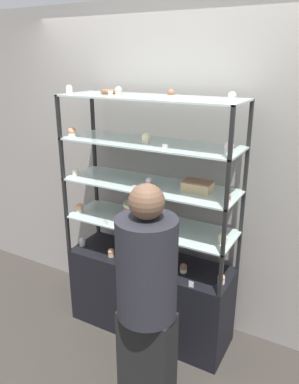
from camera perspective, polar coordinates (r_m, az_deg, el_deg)
ground_plane at (r=3.41m, az=0.00°, el=-19.94°), size 20.00×20.00×0.00m
back_wall at (r=3.08m, az=3.28°, el=3.09°), size 8.00×0.05×2.60m
display_base at (r=3.21m, az=0.00°, el=-15.35°), size 1.33×0.43×0.67m
display_riser_lower at (r=2.90m, az=0.00°, el=-5.11°), size 1.33×0.43×0.32m
display_riser_middle at (r=2.78m, az=0.00°, el=0.83°), size 1.33×0.43×0.32m
display_riser_upper at (r=2.69m, az=0.00°, el=7.22°), size 1.33×0.43×0.32m
display_riser_top at (r=2.64m, az=0.00°, el=13.93°), size 1.33×0.43×0.32m
layer_cake_centerpiece at (r=2.94m, az=-2.37°, el=-2.88°), size 0.17×0.17×0.13m
sheet_cake_frosted at (r=2.64m, az=7.33°, el=0.92°), size 0.21×0.13×0.07m
cupcake_0 at (r=3.27m, az=-10.20°, el=-7.47°), size 0.05×0.05×0.07m
cupcake_1 at (r=3.07m, az=-5.86°, el=-9.17°), size 0.05×0.05×0.07m
cupcake_2 at (r=2.98m, az=-0.29°, el=-10.04°), size 0.05×0.05×0.07m
cupcake_3 at (r=2.86m, az=5.19°, el=-11.46°), size 0.05×0.05×0.07m
cupcake_4 at (r=2.77m, az=10.89°, el=-12.87°), size 0.05×0.05×0.07m
price_tag_0 at (r=2.71m, az=6.37°, el=-13.80°), size 0.04×0.00×0.04m
cupcake_5 at (r=3.13m, az=-10.62°, el=-2.38°), size 0.06×0.06×0.07m
cupcake_6 at (r=2.84m, az=-0.71°, el=-4.40°), size 0.06×0.06×0.07m
cupcake_7 at (r=2.61m, az=11.08°, el=-7.04°), size 0.06×0.06×0.07m
price_tag_1 at (r=2.86m, az=-6.70°, el=-4.62°), size 0.04×0.00×0.04m
cupcake_8 at (r=3.03m, az=-11.28°, el=3.02°), size 0.05×0.05×0.06m
cupcake_9 at (r=2.73m, az=-0.10°, el=1.60°), size 0.05×0.05×0.06m
cupcake_10 at (r=2.46m, az=11.78°, el=-0.94°), size 0.05×0.05×0.06m
price_tag_2 at (r=2.61m, az=-2.24°, el=0.53°), size 0.04×0.00×0.04m
cupcake_11 at (r=2.94m, az=-11.73°, el=8.94°), size 0.06×0.06×0.07m
cupcake_12 at (r=2.65m, az=-0.55°, el=8.23°), size 0.06×0.06×0.07m
cupcake_13 at (r=2.41m, az=12.01°, el=6.61°), size 0.06×0.06×0.07m
price_tag_3 at (r=2.41m, az=2.37°, el=6.77°), size 0.04×0.00×0.04m
cupcake_14 at (r=2.90m, az=-12.15°, el=15.03°), size 0.05×0.05×0.06m
cupcake_15 at (r=2.69m, az=-4.76°, el=15.06°), size 0.05×0.05×0.06m
cupcake_16 at (r=2.45m, az=3.30°, el=14.63°), size 0.05×0.05×0.06m
cupcake_17 at (r=2.31m, az=12.47°, el=13.93°), size 0.05×0.05×0.06m
price_tag_4 at (r=2.57m, az=-5.98°, el=14.62°), size 0.04×0.00×0.04m
donut_glazed at (r=2.86m, az=-6.26°, el=15.00°), size 0.12×0.12×0.03m
customer_figure at (r=2.33m, az=-0.41°, el=-15.84°), size 0.36×0.36×1.54m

